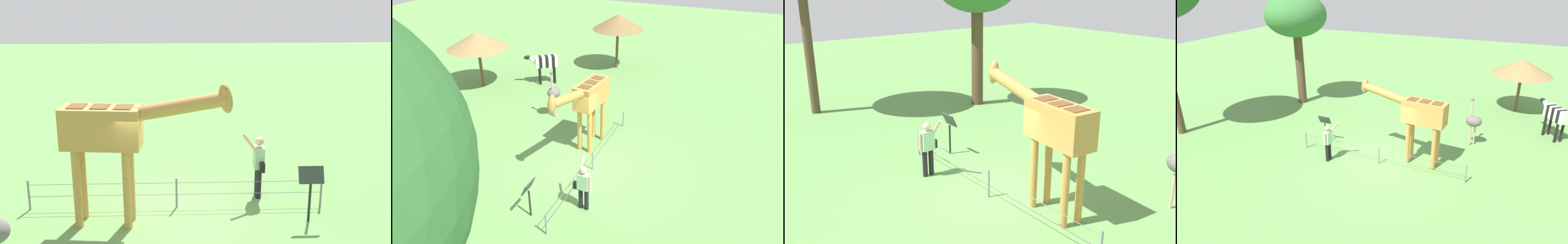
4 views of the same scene
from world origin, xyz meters
TOP-DOWN VIEW (x-y plane):
  - ground_plane at (0.00, 0.00)m, footprint 60.00×60.00m
  - giraffe at (-1.30, -0.51)m, footprint 3.73×0.87m
  - visitor at (2.04, 0.77)m, footprint 0.59×0.58m
  - info_sign at (3.00, -0.59)m, footprint 0.56×0.21m
  - wire_fence at (0.00, 0.24)m, footprint 7.05×0.05m

SIDE VIEW (x-z plane):
  - ground_plane at x=0.00m, z-range 0.00..0.00m
  - wire_fence at x=0.00m, z-range 0.03..0.78m
  - visitor at x=2.04m, z-range 0.03..1.77m
  - info_sign at x=3.00m, z-range 0.29..1.61m
  - giraffe at x=-1.30m, z-range 0.51..3.79m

